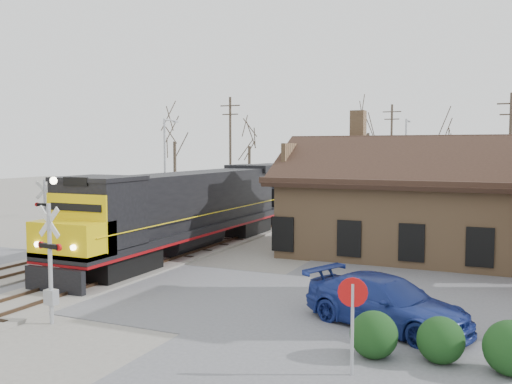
# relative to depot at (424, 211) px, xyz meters

# --- Properties ---
(ground) EXTENTS (140.00, 140.00, 0.00)m
(ground) POSITION_rel_depot_xyz_m (-11.99, -12.00, -2.41)
(ground) COLOR gray
(ground) RESTS_ON ground
(road) EXTENTS (60.00, 9.00, 0.03)m
(road) POSITION_rel_depot_xyz_m (-11.99, -12.00, -2.39)
(road) COLOR #59595E
(road) RESTS_ON ground
(track_main) EXTENTS (3.40, 90.00, 0.24)m
(track_main) POSITION_rel_depot_xyz_m (-11.99, 3.00, -2.34)
(track_main) COLOR gray
(track_main) RESTS_ON ground
(track_siding) EXTENTS (3.40, 90.00, 0.24)m
(track_siding) POSITION_rel_depot_xyz_m (-16.49, 3.00, -2.34)
(track_siding) COLOR gray
(track_siding) RESTS_ON ground
(depot) EXTENTS (15.20, 9.31, 7.90)m
(depot) POSITION_rel_depot_xyz_m (0.00, 0.00, 0.00)
(depot) COLOR #9B7650
(depot) RESTS_ON ground
(locomotive_lead) EXTENTS (3.08, 20.62, 4.58)m
(locomotive_lead) POSITION_rel_depot_xyz_m (-11.99, -4.78, -0.00)
(locomotive_lead) COLOR black
(locomotive_lead) RESTS_ON ground
(locomotive_trailing) EXTENTS (3.08, 20.62, 4.33)m
(locomotive_trailing) POSITION_rel_depot_xyz_m (-11.99, 16.12, -0.00)
(locomotive_trailing) COLOR black
(locomotive_trailing) RESTS_ON ground
(crossbuck_near) EXTENTS (1.13, 0.30, 3.96)m
(crossbuck_near) POSITION_rel_depot_xyz_m (-9.43, -17.28, -0.54)
(crossbuck_near) COLOR #A5A8AD
(crossbuck_near) RESTS_ON ground
(crossbuck_far) EXTENTS (1.08, 0.51, 3.99)m
(crossbuck_far) POSITION_rel_depot_xyz_m (-19.50, -7.19, -0.53)
(crossbuck_far) COLOR #A5A8AD
(crossbuck_far) RESTS_ON ground
(do_not_enter_sign) EXTENTS (0.74, 0.21, 2.53)m
(do_not_enter_sign) POSITION_rel_depot_xyz_m (0.64, -17.49, -0.67)
(do_not_enter_sign) COLOR #A5A8AD
(do_not_enter_sign) RESTS_ON ground
(parked_car) EXTENTS (6.08, 4.35, 1.64)m
(parked_car) POSITION_rel_depot_xyz_m (0.67, -13.22, -1.59)
(parked_car) COLOR navy
(parked_car) RESTS_ON ground
(hedge_a) EXTENTS (1.31, 1.31, 1.31)m
(hedge_a) POSITION_rel_depot_xyz_m (0.88, -16.03, -1.75)
(hedge_a) COLOR #113413
(hedge_a) RESTS_ON ground
(hedge_b) EXTENTS (1.26, 1.26, 1.26)m
(hedge_b) POSITION_rel_depot_xyz_m (2.59, -15.67, -1.78)
(hedge_b) COLOR #113413
(hedge_b) RESTS_ON ground
(hedge_c) EXTENTS (1.41, 1.41, 1.41)m
(hedge_c) POSITION_rel_depot_xyz_m (4.31, -15.79, -1.70)
(hedge_c) COLOR #113413
(hedge_c) RESTS_ON ground
(streetlight_a) EXTENTS (0.25, 2.04, 8.13)m
(streetlight_a) POSITION_rel_depot_xyz_m (-21.76, 8.57, 2.19)
(streetlight_a) COLOR #A5A8AD
(streetlight_a) RESTS_ON ground
(streetlight_b) EXTENTS (0.25, 2.04, 8.30)m
(streetlight_b) POSITION_rel_depot_xyz_m (-6.62, 12.02, 2.27)
(streetlight_b) COLOR #A5A8AD
(streetlight_b) RESTS_ON ground
(streetlight_c) EXTENTS (0.25, 2.04, 8.43)m
(streetlight_c) POSITION_rel_depot_xyz_m (-4.79, 23.09, 2.34)
(streetlight_c) COLOR #A5A8AD
(streetlight_c) RESTS_ON ground
(utility_pole_a) EXTENTS (2.00, 0.24, 10.45)m
(utility_pole_a) POSITION_rel_depot_xyz_m (-19.81, 16.51, 3.05)
(utility_pole_a) COLOR #382D23
(utility_pole_a) RESTS_ON ground
(utility_pole_b) EXTENTS (2.00, 0.24, 10.45)m
(utility_pole_b) POSITION_rel_depot_xyz_m (-7.77, 31.69, 3.05)
(utility_pole_b) COLOR #382D23
(utility_pole_b) RESTS_ON ground
(utility_pole_c) EXTENTS (2.00, 0.24, 9.81)m
(utility_pole_c) POSITION_rel_depot_xyz_m (4.09, 15.11, 2.72)
(utility_pole_c) COLOR #382D23
(utility_pole_c) RESTS_ON ground
(tree_a) EXTENTS (4.25, 4.25, 10.42)m
(tree_a) POSITION_rel_depot_xyz_m (-26.47, 17.43, 5.01)
(tree_a) COLOR #382D23
(tree_a) RESTS_ON ground
(tree_b) EXTENTS (3.95, 3.95, 9.67)m
(tree_b) POSITION_rel_depot_xyz_m (-20.87, 23.08, 4.47)
(tree_b) COLOR #382D23
(tree_b) RESTS_ON ground
(tree_c) EXTENTS (4.96, 4.96, 12.14)m
(tree_c) POSITION_rel_depot_xyz_m (-10.80, 33.71, 6.24)
(tree_c) COLOR #382D23
(tree_c) RESTS_ON ground
(tree_d) EXTENTS (3.80, 3.80, 9.32)m
(tree_d) POSITION_rel_depot_xyz_m (-2.11, 28.43, 4.22)
(tree_d) COLOR #382D23
(tree_d) RESTS_ON ground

